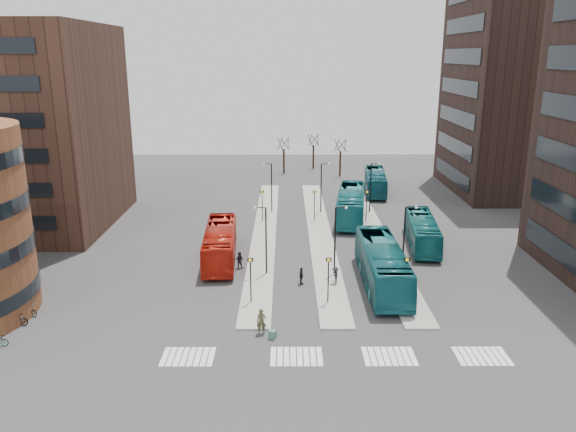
{
  "coord_description": "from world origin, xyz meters",
  "views": [
    {
      "loc": [
        -1.67,
        -28.26,
        18.76
      ],
      "look_at": [
        -1.49,
        19.4,
        5.0
      ],
      "focal_mm": 35.0,
      "sensor_mm": 36.0,
      "label": 1
    }
  ],
  "objects_px": {
    "suitcase": "(272,335)",
    "teal_bus_b": "(351,205)",
    "red_bus": "(220,243)",
    "teal_bus_a": "(382,265)",
    "bicycle_mid": "(16,320)",
    "commuter_a": "(239,260)",
    "commuter_b": "(301,276)",
    "commuter_c": "(335,276)",
    "teal_bus_d": "(375,182)",
    "traveller": "(261,322)",
    "bicycle_far": "(26,311)",
    "teal_bus_c": "(422,231)"
  },
  "relations": [
    {
      "from": "suitcase",
      "to": "teal_bus_b",
      "type": "height_order",
      "value": "teal_bus_b"
    },
    {
      "from": "red_bus",
      "to": "suitcase",
      "type": "bearing_deg",
      "value": -74.68
    },
    {
      "from": "teal_bus_a",
      "to": "bicycle_mid",
      "type": "xyz_separation_m",
      "value": [
        -27.38,
        -7.31,
        -1.34
      ]
    },
    {
      "from": "red_bus",
      "to": "commuter_a",
      "type": "bearing_deg",
      "value": -51.11
    },
    {
      "from": "commuter_a",
      "to": "commuter_b",
      "type": "distance_m",
      "value": 6.7
    },
    {
      "from": "commuter_c",
      "to": "commuter_b",
      "type": "bearing_deg",
      "value": -96.16
    },
    {
      "from": "commuter_a",
      "to": "commuter_c",
      "type": "bearing_deg",
      "value": 168.63
    },
    {
      "from": "teal_bus_b",
      "to": "teal_bus_d",
      "type": "xyz_separation_m",
      "value": [
        4.95,
        13.3,
        -0.22
      ]
    },
    {
      "from": "red_bus",
      "to": "teal_bus_a",
      "type": "xyz_separation_m",
      "value": [
        14.25,
        -6.13,
        0.18
      ]
    },
    {
      "from": "traveller",
      "to": "bicycle_far",
      "type": "relative_size",
      "value": 1.06
    },
    {
      "from": "teal_bus_d",
      "to": "traveller",
      "type": "height_order",
      "value": "teal_bus_d"
    },
    {
      "from": "teal_bus_a",
      "to": "traveller",
      "type": "distance_m",
      "value": 13.02
    },
    {
      "from": "bicycle_far",
      "to": "suitcase",
      "type": "bearing_deg",
      "value": -91.23
    },
    {
      "from": "red_bus",
      "to": "commuter_b",
      "type": "relative_size",
      "value": 7.83
    },
    {
      "from": "commuter_c",
      "to": "teal_bus_a",
      "type": "bearing_deg",
      "value": 84.92
    },
    {
      "from": "teal_bus_c",
      "to": "red_bus",
      "type": "bearing_deg",
      "value": -162.44
    },
    {
      "from": "teal_bus_d",
      "to": "bicycle_far",
      "type": "relative_size",
      "value": 6.43
    },
    {
      "from": "commuter_b",
      "to": "teal_bus_a",
      "type": "bearing_deg",
      "value": -103.88
    },
    {
      "from": "teal_bus_b",
      "to": "teal_bus_d",
      "type": "relative_size",
      "value": 1.14
    },
    {
      "from": "teal_bus_b",
      "to": "traveller",
      "type": "distance_m",
      "value": 29.76
    },
    {
      "from": "teal_bus_d",
      "to": "bicycle_far",
      "type": "bearing_deg",
      "value": -123.33
    },
    {
      "from": "suitcase",
      "to": "commuter_b",
      "type": "relative_size",
      "value": 0.4
    },
    {
      "from": "traveller",
      "to": "bicycle_mid",
      "type": "bearing_deg",
      "value": 176.54
    },
    {
      "from": "teal_bus_a",
      "to": "traveller",
      "type": "bearing_deg",
      "value": -138.36
    },
    {
      "from": "teal_bus_d",
      "to": "bicycle_mid",
      "type": "height_order",
      "value": "teal_bus_d"
    },
    {
      "from": "teal_bus_b",
      "to": "traveller",
      "type": "height_order",
      "value": "teal_bus_b"
    },
    {
      "from": "teal_bus_a",
      "to": "teal_bus_d",
      "type": "bearing_deg",
      "value": 82.52
    },
    {
      "from": "teal_bus_a",
      "to": "bicycle_mid",
      "type": "relative_size",
      "value": 8.15
    },
    {
      "from": "suitcase",
      "to": "bicycle_mid",
      "type": "height_order",
      "value": "bicycle_mid"
    },
    {
      "from": "teal_bus_c",
      "to": "suitcase",
      "type": "bearing_deg",
      "value": -120.97
    },
    {
      "from": "suitcase",
      "to": "teal_bus_c",
      "type": "relative_size",
      "value": 0.06
    },
    {
      "from": "teal_bus_c",
      "to": "teal_bus_d",
      "type": "relative_size",
      "value": 0.97
    },
    {
      "from": "commuter_a",
      "to": "suitcase",
      "type": "bearing_deg",
      "value": 117.48
    },
    {
      "from": "teal_bus_d",
      "to": "teal_bus_a",
      "type": "bearing_deg",
      "value": -91.71
    },
    {
      "from": "teal_bus_b",
      "to": "teal_bus_d",
      "type": "height_order",
      "value": "teal_bus_b"
    },
    {
      "from": "bicycle_mid",
      "to": "teal_bus_c",
      "type": "bearing_deg",
      "value": -62.71
    },
    {
      "from": "red_bus",
      "to": "bicycle_far",
      "type": "distance_m",
      "value": 17.78
    },
    {
      "from": "suitcase",
      "to": "teal_bus_d",
      "type": "bearing_deg",
      "value": 93.44
    },
    {
      "from": "teal_bus_b",
      "to": "teal_bus_d",
      "type": "bearing_deg",
      "value": 77.69
    },
    {
      "from": "teal_bus_d",
      "to": "traveller",
      "type": "bearing_deg",
      "value": -102.86
    },
    {
      "from": "commuter_b",
      "to": "teal_bus_c",
      "type": "bearing_deg",
      "value": -63.66
    },
    {
      "from": "bicycle_far",
      "to": "red_bus",
      "type": "bearing_deg",
      "value": -38.28
    },
    {
      "from": "red_bus",
      "to": "teal_bus_d",
      "type": "relative_size",
      "value": 1.05
    },
    {
      "from": "teal_bus_d",
      "to": "bicycle_mid",
      "type": "relative_size",
      "value": 7.03
    },
    {
      "from": "teal_bus_c",
      "to": "commuter_c",
      "type": "distance_m",
      "value": 13.94
    },
    {
      "from": "red_bus",
      "to": "teal_bus_d",
      "type": "xyz_separation_m",
      "value": [
        18.78,
        26.85,
        -0.07
      ]
    },
    {
      "from": "suitcase",
      "to": "commuter_b",
      "type": "xyz_separation_m",
      "value": [
        2.24,
        9.47,
        0.45
      ]
    },
    {
      "from": "teal_bus_c",
      "to": "traveller",
      "type": "height_order",
      "value": "teal_bus_c"
    },
    {
      "from": "teal_bus_b",
      "to": "teal_bus_c",
      "type": "distance_m",
      "value": 11.36
    },
    {
      "from": "red_bus",
      "to": "commuter_b",
      "type": "bearing_deg",
      "value": -41.86
    }
  ]
}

